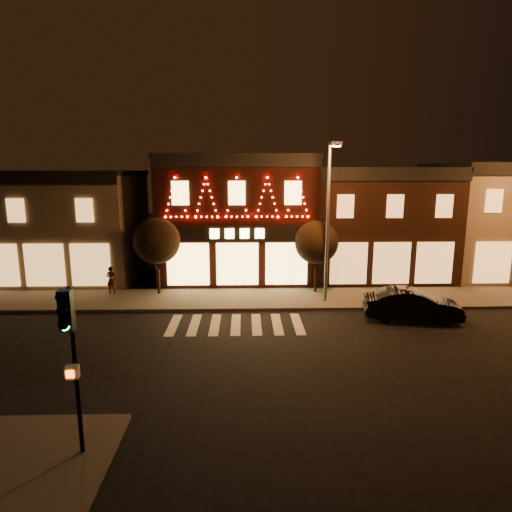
{
  "coord_description": "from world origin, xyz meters",
  "views": [
    {
      "loc": [
        0.44,
        -15.94,
        7.33
      ],
      "look_at": [
        0.98,
        4.0,
        3.37
      ],
      "focal_mm": 30.46,
      "sensor_mm": 36.0,
      "label": 1
    }
  ],
  "objects_px": {
    "dark_sedan": "(412,305)",
    "streetlamp_mid": "(329,211)",
    "pedestrian": "(111,280)",
    "traffic_signal_near": "(70,340)"
  },
  "relations": [
    {
      "from": "dark_sedan",
      "to": "streetlamp_mid",
      "type": "bearing_deg",
      "value": 65.71
    },
    {
      "from": "streetlamp_mid",
      "to": "dark_sedan",
      "type": "xyz_separation_m",
      "value": [
        3.82,
        -2.55,
        -4.43
      ]
    },
    {
      "from": "streetlamp_mid",
      "to": "pedestrian",
      "type": "relative_size",
      "value": 5.29
    },
    {
      "from": "dark_sedan",
      "to": "pedestrian",
      "type": "bearing_deg",
      "value": 83.47
    },
    {
      "from": "streetlamp_mid",
      "to": "dark_sedan",
      "type": "distance_m",
      "value": 6.38
    },
    {
      "from": "streetlamp_mid",
      "to": "dark_sedan",
      "type": "height_order",
      "value": "streetlamp_mid"
    },
    {
      "from": "traffic_signal_near",
      "to": "streetlamp_mid",
      "type": "bearing_deg",
      "value": 52.93
    },
    {
      "from": "traffic_signal_near",
      "to": "pedestrian",
      "type": "bearing_deg",
      "value": 100.62
    },
    {
      "from": "traffic_signal_near",
      "to": "streetlamp_mid",
      "type": "height_order",
      "value": "streetlamp_mid"
    },
    {
      "from": "streetlamp_mid",
      "to": "traffic_signal_near",
      "type": "bearing_deg",
      "value": -125.1
    }
  ]
}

